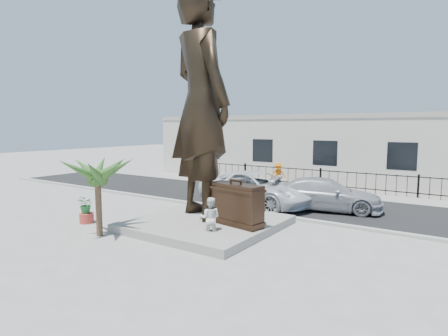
% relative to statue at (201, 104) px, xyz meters
% --- Properties ---
extents(ground, '(100.00, 100.00, 0.00)m').
position_rel_statue_xyz_m(ground, '(1.03, -1.93, -4.78)').
color(ground, '#9E9991').
rests_on(ground, ground).
extents(street, '(40.00, 7.00, 0.01)m').
position_rel_statue_xyz_m(street, '(1.03, 6.07, -4.77)').
color(street, black).
rests_on(street, ground).
extents(curb, '(40.00, 0.25, 0.12)m').
position_rel_statue_xyz_m(curb, '(1.03, 2.57, -4.72)').
color(curb, '#A5A399').
rests_on(curb, ground).
extents(far_sidewalk, '(40.00, 2.50, 0.02)m').
position_rel_statue_xyz_m(far_sidewalk, '(1.03, 10.07, -4.77)').
color(far_sidewalk, '#9E9991').
rests_on(far_sidewalk, ground).
extents(plinth, '(5.20, 5.20, 0.30)m').
position_rel_statue_xyz_m(plinth, '(0.53, -0.43, -4.63)').
color(plinth, gray).
rests_on(plinth, ground).
extents(fence, '(22.00, 0.10, 1.20)m').
position_rel_statue_xyz_m(fence, '(1.03, 10.87, -4.18)').
color(fence, black).
rests_on(fence, ground).
extents(building, '(28.00, 7.00, 4.40)m').
position_rel_statue_xyz_m(building, '(1.03, 15.07, -2.58)').
color(building, silver).
rests_on(building, ground).
extents(statue, '(3.86, 3.30, 8.96)m').
position_rel_statue_xyz_m(statue, '(0.00, 0.00, 0.00)').
color(statue, black).
rests_on(statue, plinth).
extents(suitcase, '(2.25, 1.07, 1.52)m').
position_rel_statue_xyz_m(suitcase, '(1.88, -0.43, -3.72)').
color(suitcase, '#301F14').
rests_on(suitcase, plinth).
extents(tourist, '(0.88, 0.80, 1.47)m').
position_rel_statue_xyz_m(tourist, '(1.53, -1.53, -4.04)').
color(tourist, white).
rests_on(tourist, ground).
extents(car_white, '(6.20, 3.35, 1.65)m').
position_rel_statue_xyz_m(car_white, '(0.12, 4.28, -3.94)').
color(car_white, silver).
rests_on(car_white, street).
extents(car_silver, '(5.44, 3.24, 1.48)m').
position_rel_statue_xyz_m(car_silver, '(3.33, 5.11, -4.03)').
color(car_silver, '#A2A3A6').
rests_on(car_silver, street).
extents(worker, '(1.13, 1.02, 1.52)m').
position_rel_statue_xyz_m(worker, '(-1.61, 10.29, -4.00)').
color(worker, orange).
rests_on(worker, far_sidewalk).
extents(palm_tree, '(1.80, 1.80, 3.20)m').
position_rel_statue_xyz_m(palm_tree, '(-1.95, -3.47, -4.78)').
color(palm_tree, '#2D571F').
rests_on(palm_tree, ground).
extents(planter, '(0.56, 0.56, 0.40)m').
position_rel_statue_xyz_m(planter, '(-3.88, -2.62, -4.58)').
color(planter, '#B33A2F').
rests_on(planter, ground).
extents(shrub, '(0.69, 0.61, 0.72)m').
position_rel_statue_xyz_m(shrub, '(-3.88, -2.62, -4.02)').
color(shrub, '#236E2C').
rests_on(shrub, planter).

